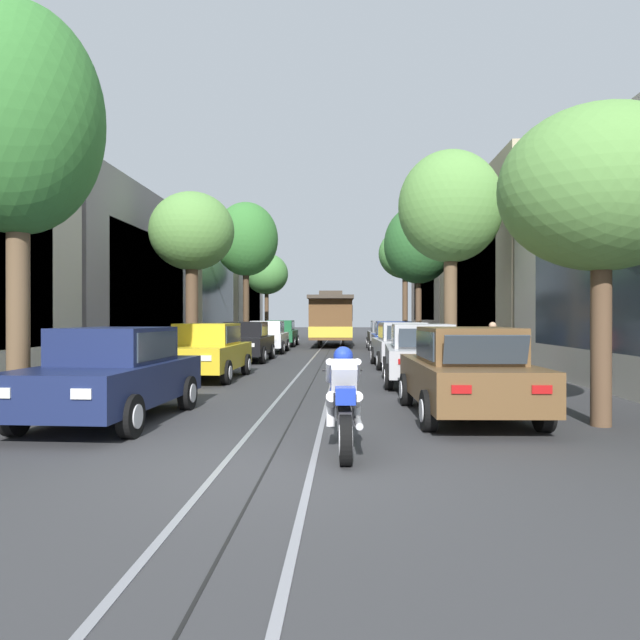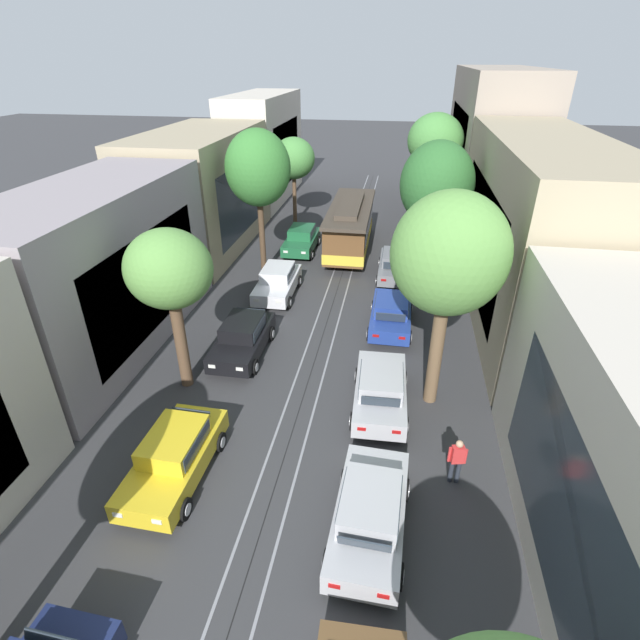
# 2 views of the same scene
# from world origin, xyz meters

# --- Properties ---
(ground_plane) EXTENTS (160.00, 160.00, 0.00)m
(ground_plane) POSITION_xyz_m (0.00, 20.14, 0.00)
(ground_plane) COLOR #38383A
(trolley_track_rails) EXTENTS (1.14, 58.36, 0.01)m
(trolley_track_rails) POSITION_xyz_m (0.00, 23.18, 0.00)
(trolley_track_rails) COLOR gray
(trolley_track_rails) RESTS_ON ground
(building_facade_left) EXTENTS (5.51, 50.06, 8.52)m
(building_facade_left) POSITION_xyz_m (-9.39, 23.44, 3.67)
(building_facade_left) COLOR beige
(building_facade_left) RESTS_ON ground
(building_facade_right) EXTENTS (5.29, 50.06, 10.53)m
(building_facade_right) POSITION_xyz_m (9.45, 25.91, 4.36)
(building_facade_right) COLOR beige
(building_facade_right) RESTS_ON ground
(parked_car_yellow_second_left) EXTENTS (2.07, 4.39, 1.58)m
(parked_car_yellow_second_left) POSITION_xyz_m (-3.05, 9.90, 0.80)
(parked_car_yellow_second_left) COLOR gold
(parked_car_yellow_second_left) RESTS_ON ground
(parked_car_black_mid_left) EXTENTS (2.00, 4.36, 1.58)m
(parked_car_black_mid_left) POSITION_xyz_m (-3.12, 16.83, 0.80)
(parked_car_black_mid_left) COLOR black
(parked_car_black_mid_left) RESTS_ON ground
(parked_car_white_fourth_left) EXTENTS (2.04, 4.38, 1.58)m
(parked_car_white_fourth_left) POSITION_xyz_m (-3.04, 22.63, 0.80)
(parked_car_white_fourth_left) COLOR silver
(parked_car_white_fourth_left) RESTS_ON ground
(parked_car_green_fifth_left) EXTENTS (2.01, 4.36, 1.58)m
(parked_car_green_fifth_left) POSITION_xyz_m (-3.10, 29.29, 0.80)
(parked_car_green_fifth_left) COLOR #1E6038
(parked_car_green_fifth_left) RESTS_ON ground
(parked_car_silver_second_right) EXTENTS (2.13, 4.42, 1.58)m
(parked_car_silver_second_right) POSITION_xyz_m (2.89, 8.85, 0.80)
(parked_car_silver_second_right) COLOR #B7B7BC
(parked_car_silver_second_right) RESTS_ON ground
(parked_car_silver_mid_right) EXTENTS (2.10, 4.40, 1.58)m
(parked_car_silver_mid_right) POSITION_xyz_m (2.87, 14.20, 0.80)
(parked_car_silver_mid_right) COLOR #B7B7BC
(parked_car_silver_mid_right) RESTS_ON ground
(parked_car_blue_fourth_right) EXTENTS (2.02, 4.37, 1.58)m
(parked_car_blue_fourth_right) POSITION_xyz_m (3.03, 20.12, 0.80)
(parked_car_blue_fourth_right) COLOR #233D93
(parked_car_blue_fourth_right) RESTS_ON ground
(parked_car_grey_fifth_right) EXTENTS (2.01, 4.36, 1.58)m
(parked_car_grey_fifth_right) POSITION_xyz_m (3.05, 25.99, 0.80)
(parked_car_grey_fifth_right) COLOR slate
(parked_car_grey_fifth_right) RESTS_ON ground
(street_tree_kerb_left_second) EXTENTS (3.06, 2.87, 6.29)m
(street_tree_kerb_left_second) POSITION_xyz_m (-4.66, 14.38, 4.79)
(street_tree_kerb_left_second) COLOR brown
(street_tree_kerb_left_second) RESTS_ON ground
(street_tree_kerb_left_mid) EXTENTS (3.49, 3.50, 8.06)m
(street_tree_kerb_left_mid) POSITION_xyz_m (-4.57, 25.39, 6.01)
(street_tree_kerb_left_mid) COLOR #4C3826
(street_tree_kerb_left_mid) RESTS_ON ground
(street_tree_kerb_left_fourth) EXTENTS (3.04, 3.10, 6.28)m
(street_tree_kerb_left_fourth) POSITION_xyz_m (-4.72, 34.79, 4.80)
(street_tree_kerb_left_fourth) COLOR brown
(street_tree_kerb_left_fourth) RESTS_ON ground
(street_tree_kerb_right_second) EXTENTS (3.78, 3.40, 7.84)m
(street_tree_kerb_right_second) POSITION_xyz_m (4.70, 14.96, 5.73)
(street_tree_kerb_right_second) COLOR brown
(street_tree_kerb_right_second) RESTS_ON ground
(street_tree_kerb_right_mid) EXTENTS (3.68, 3.86, 7.77)m
(street_tree_kerb_right_mid) POSITION_xyz_m (4.76, 25.02, 5.64)
(street_tree_kerb_right_mid) COLOR brown
(street_tree_kerb_right_mid) RESTS_ON ground
(street_tree_kerb_right_fourth) EXTENTS (3.72, 3.58, 8.01)m
(street_tree_kerb_right_fourth) POSITION_xyz_m (5.04, 35.09, 6.19)
(street_tree_kerb_right_fourth) COLOR brown
(street_tree_kerb_right_fourth) RESTS_ON ground
(cable_car_trolley) EXTENTS (2.65, 9.15, 3.28)m
(cable_car_trolley) POSITION_xyz_m (-0.00, 29.49, 1.66)
(cable_car_trolley) COLOR brown
(cable_car_trolley) RESTS_ON ground
(pedestrian_on_left_pavement) EXTENTS (0.55, 0.29, 1.62)m
(pedestrian_on_left_pavement) POSITION_xyz_m (5.28, 11.07, 0.91)
(pedestrian_on_left_pavement) COLOR #282D38
(pedestrian_on_left_pavement) RESTS_ON ground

